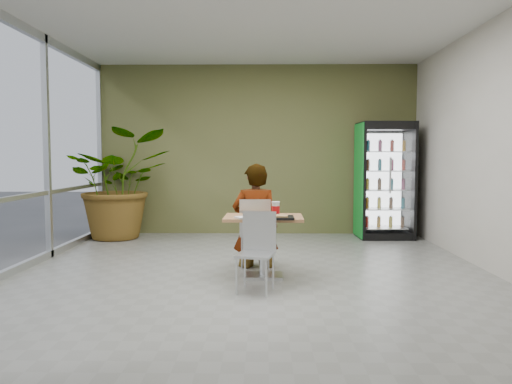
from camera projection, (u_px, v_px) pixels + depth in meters
The scene contains 13 objects.
ground at pixel (253, 277), 6.08m from camera, with size 7.00×7.00×0.00m, color gray.
room_envelope at pixel (253, 146), 5.97m from camera, with size 6.00×7.00×3.20m, color beige, non-canonical shape.
storefront_frame at pixel (5, 146), 6.02m from camera, with size 0.10×7.00×3.20m, color silver, non-canonical shape.
dining_table at pixel (263, 234), 6.03m from camera, with size 0.95×0.67×0.75m.
chair_far at pixel (255, 227), 6.57m from camera, with size 0.41×0.41×0.92m.
chair_near at pixel (257, 244), 5.47m from camera, with size 0.46×0.46×0.86m.
seated_woman at pixel (255, 227), 6.62m from camera, with size 0.62×0.40×1.68m, color black.
pizza_plate at pixel (258, 215), 6.02m from camera, with size 0.33×0.32×0.03m.
soda_cup at pixel (276, 209), 6.01m from camera, with size 0.10×0.10×0.18m.
napkin_stack at pixel (243, 217), 5.79m from camera, with size 0.16×0.16×0.02m, color silver.
cafeteria_tray at pixel (274, 218), 5.76m from camera, with size 0.45×0.33×0.03m, color black.
beverage_fridge at pixel (385, 180), 8.99m from camera, with size 0.98×0.76×2.09m.
potted_plant at pixel (119, 184), 8.96m from camera, with size 1.77×1.53×1.96m, color #266029.
Camera 1 is at (0.13, -5.99, 1.46)m, focal length 35.00 mm.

